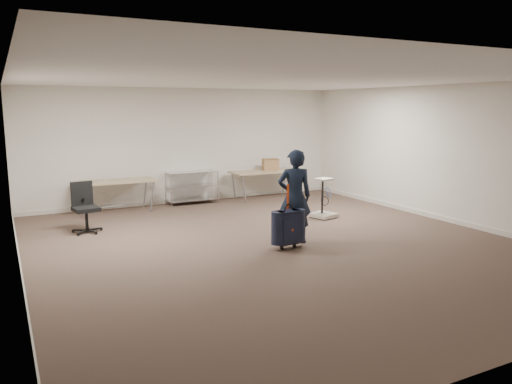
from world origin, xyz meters
TOP-DOWN VIEW (x-y plane):
  - ground at (0.00, 0.00)m, footprint 9.00×9.00m
  - room_shell at (0.00, 1.38)m, footprint 8.00×9.00m
  - folding_table_left at (-1.90, 3.95)m, footprint 1.80×0.75m
  - folding_table_right at (1.90, 3.95)m, footprint 1.80×0.75m
  - wire_shelf at (0.00, 4.20)m, footprint 1.22×0.47m
  - person at (0.35, -0.00)m, footprint 0.69×0.56m
  - suitcase at (0.04, -0.30)m, footprint 0.40×0.24m
  - office_chair at (-2.77, 2.43)m, footprint 0.58×0.58m
  - equipment_cart at (1.96, 1.40)m, footprint 0.57×0.57m
  - cardboard_box at (2.08, 3.99)m, footprint 0.46×0.39m

SIDE VIEW (x-z plane):
  - ground at x=0.00m, z-range 0.00..0.00m
  - room_shell at x=0.00m, z-range -4.45..4.55m
  - equipment_cart at x=1.96m, z-range -0.20..0.65m
  - office_chair at x=-2.77m, z-range -0.19..0.76m
  - suitcase at x=0.04m, z-range -0.17..0.92m
  - wire_shelf at x=0.00m, z-range 0.04..0.84m
  - folding_table_left at x=-1.90m, z-range 0.31..1.04m
  - folding_table_right at x=1.90m, z-range 0.31..1.04m
  - person at x=0.35m, z-range 0.00..1.63m
  - cardboard_box at x=2.08m, z-range 0.73..1.03m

